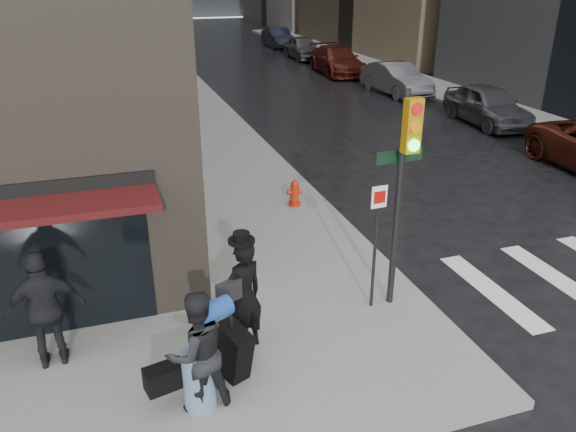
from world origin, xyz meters
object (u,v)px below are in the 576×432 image
Objects in this scene: man_greycoat at (46,310)px; traffic_light at (402,174)px; man_jeans at (196,352)px; parked_car_3 at (337,60)px; fire_hydrant at (295,194)px; parked_car_4 at (303,47)px; man_overcoat at (241,305)px; parked_car_1 at (488,105)px; parked_car_5 at (278,38)px; parked_car_2 at (396,79)px.

traffic_light reaches higher than man_greycoat.
man_jeans is 29.20m from parked_car_3.
parked_car_4 is (9.47, 26.06, 0.33)m from fire_hydrant.
man_overcoat is 17.87m from parked_car_1.
man_jeans is at bearing -109.63° from parked_car_4.
man_jeans is at bearing -107.94° from parked_car_5.
man_jeans reaches higher than parked_car_1.
man_jeans is 7.67m from fire_hydrant.
man_overcoat is 0.38× the size of parked_car_3.
fire_hydrant is 0.15× the size of parked_car_2.
man_greycoat reaches higher than fire_hydrant.
parked_car_5 is at bearing -131.93° from man_overcoat.
man_overcoat reaches higher than man_jeans.
fire_hydrant is (2.83, 5.69, -0.59)m from man_overcoat.
man_overcoat is at bearing -133.75° from parked_car_1.
parked_car_2 is at bearing -135.38° from man_greycoat.
traffic_light is 0.87× the size of parked_car_4.
man_overcoat is at bearing -108.88° from parked_car_4.
man_greycoat reaches higher than parked_car_3.
man_greycoat is (-2.91, 0.68, 0.09)m from man_overcoat.
parked_car_5 is at bearing 92.47° from parked_car_3.
parked_car_4 is (0.11, 6.62, -0.03)m from parked_car_3.
man_greycoat is 6.12m from traffic_light.
traffic_light reaches higher than parked_car_5.
parked_car_3 is at bearing -90.49° from parked_car_5.
man_overcoat is 1.16× the size of man_jeans.
fire_hydrant is (-0.16, 5.14, -2.27)m from traffic_light.
traffic_light is at bearing -106.73° from parked_car_3.
parked_car_5 is (9.49, 37.82, -1.96)m from traffic_light.
parked_car_1 is at bearing -81.22° from parked_car_3.
parked_car_1 is (10.35, 11.33, -1.93)m from traffic_light.
traffic_light is at bearing -88.18° from fire_hydrant.
parked_car_3 is at bearing 65.96° from traffic_light.
man_jeans reaches higher than parked_car_4.
man_jeans is 0.39× the size of parked_car_5.
parked_car_1 is 26.51m from parked_car_5.
parked_car_2 is at bearing 52.48° from fire_hydrant.
parked_car_3 is 6.62m from parked_car_4.
fire_hydrant is 12.20m from parked_car_1.
man_greycoat reaches higher than parked_car_2.
parked_car_5 reaches higher than fire_hydrant.
parked_car_1 is (13.34, 11.88, -0.25)m from man_overcoat.
traffic_light is 0.85× the size of parked_car_5.
man_jeans reaches higher than parked_car_5.
man_greycoat is 40.71m from parked_car_5.
man_greycoat reaches higher than parked_car_4.
man_greycoat is at bearing -113.78° from parked_car_4.
man_greycoat is 2.83× the size of fire_hydrant.
fire_hydrant is at bearing -105.64° from parked_car_5.
fire_hydrant is 34.08m from parked_car_5.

